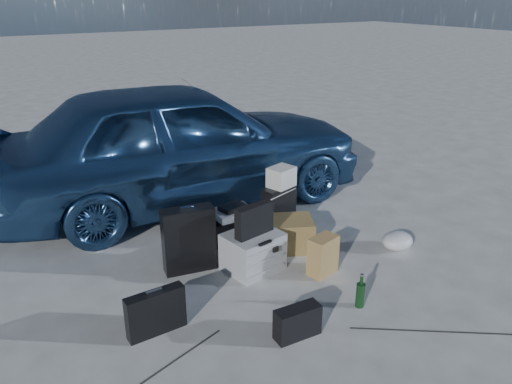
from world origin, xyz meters
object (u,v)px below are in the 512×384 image
Objects in this scene: car at (181,142)px; briefcase at (156,312)px; green_bottle at (361,291)px; pelican_case at (253,251)px; cardboard_box at (291,234)px; suitcase_right at (279,208)px; suitcase_left at (189,240)px; duffel_bag at (233,228)px.

car reaches higher than briefcase.
briefcase is 1.57× the size of green_bottle.
pelican_case reaches higher than cardboard_box.
cardboard_box is (1.69, 0.59, -0.02)m from briefcase.
suitcase_right is at bearing 26.84° from briefcase.
suitcase_right reaches higher than pelican_case.
suitcase_right is at bearing 81.81° from green_bottle.
car reaches higher than cardboard_box.
suitcase_left reaches higher than green_bottle.
suitcase_left reaches higher than cardboard_box.
green_bottle is at bearing -169.20° from car.
briefcase is (-1.14, -0.44, -0.00)m from pelican_case.
suitcase_right is 0.86× the size of duffel_bag.
car is 8.87× the size of pelican_case.
briefcase is at bearing 160.44° from green_bottle.
cardboard_box is (0.44, -1.74, -0.61)m from car.
briefcase reaches higher than cardboard_box.
car is 1.44m from duffel_bag.
car is at bearing 95.41° from suitcase_right.
suitcase_right is at bearing -152.60° from car.
car reaches higher than green_bottle.
suitcase_left reaches higher than suitcase_right.
duffel_bag is (0.63, 0.30, -0.17)m from suitcase_left.
duffel_bag is at bearing 69.75° from pelican_case.
pelican_case is at bearing -179.34° from car.
pelican_case reaches higher than duffel_bag.
car is 1.90m from cardboard_box.
suitcase_left is at bearing 174.98° from suitcase_right.
suitcase_left is at bearing 162.38° from car.
suitcase_left reaches higher than briefcase.
car is 7.46× the size of duffel_bag.
briefcase is 0.90× the size of suitcase_right.
car reaches higher than pelican_case.
suitcase_left is 2.13× the size of green_bottle.
pelican_case is 0.84× the size of duffel_bag.
suitcase_left is 1.47× the size of cardboard_box.
briefcase is at bearing -168.45° from pelican_case.
duffel_bag is 1.40× the size of cardboard_box.
briefcase is 0.74× the size of suitcase_left.
suitcase_left is 1.22× the size of suitcase_right.
duffel_bag is at bearing 102.00° from green_bottle.
green_bottle is (0.45, -1.00, -0.04)m from pelican_case.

